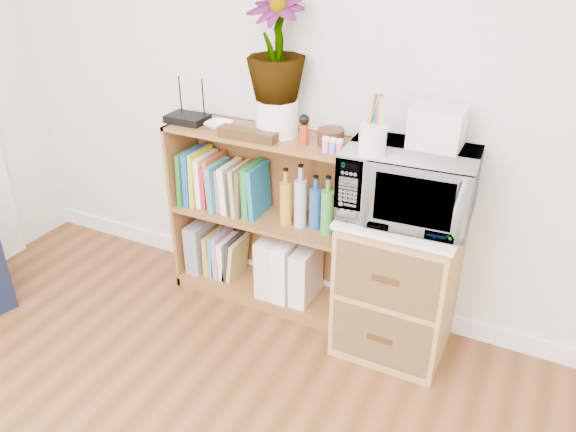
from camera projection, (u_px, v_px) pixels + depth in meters
The scene contains 21 objects.
skirting_board at pixel (334, 290), 3.10m from camera, with size 4.00×0.02×0.10m, color white.
bookshelf at pixel (264, 220), 2.93m from camera, with size 1.00×0.30×0.95m, color brown.
wicker_unit at pixel (397, 284), 2.63m from camera, with size 0.50×0.45×0.70m, color #9E7542.
microwave at pixel (408, 184), 2.38m from camera, with size 0.55×0.37×0.30m, color white.
pen_cup at pixel (372, 140), 2.25m from camera, with size 0.11×0.11×0.12m, color silver.
small_appliance at pixel (437, 127), 2.31m from camera, with size 0.21×0.18×0.17m, color silver.
router at pixel (187, 119), 2.85m from camera, with size 0.20×0.14×0.04m, color black.
white_bowl at pixel (219, 125), 2.76m from camera, with size 0.13×0.13×0.03m, color white.
plant_pot at pixel (277, 117), 2.65m from camera, with size 0.20×0.20×0.17m, color white.
potted_plant at pixel (276, 46), 2.50m from camera, with size 0.27×0.27×0.49m, color #317B31.
trinket_box at pixel (248, 134), 2.62m from camera, with size 0.29×0.07×0.05m, color #39200F.
kokeshi_doll at pixel (304, 134), 2.56m from camera, with size 0.04×0.04×0.09m, color #A92714.
wooden_bowl at pixel (331, 137), 2.56m from camera, with size 0.12×0.12×0.07m, color #35180E.
paint_jars at pixel (332, 147), 2.46m from camera, with size 0.11×0.04×0.06m, color #D07383.
file_box at pixel (202, 244), 3.21m from camera, with size 0.09×0.23×0.29m, color gray.
magazine_holder_left at pixel (274, 262), 3.01m from camera, with size 0.11×0.27×0.33m, color silver.
magazine_holder_mid at pixel (287, 266), 2.98m from camera, with size 0.10×0.26×0.33m, color white.
magazine_holder_right at pixel (306, 273), 2.94m from camera, with size 0.10×0.24×0.30m, color silver.
cookbooks at pixel (223, 184), 2.95m from camera, with size 0.45×0.20×0.30m.
liquor_bottles at pixel (309, 200), 2.75m from camera, with size 0.28×0.06×0.32m.
lower_books at pixel (225, 254), 3.16m from camera, with size 0.20×0.19×0.26m.
Camera 1 is at (0.91, -0.15, 1.87)m, focal length 35.00 mm.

